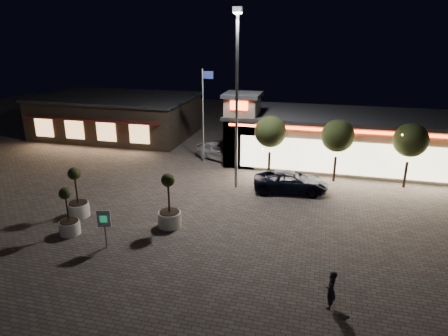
% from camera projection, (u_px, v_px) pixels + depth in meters
% --- Properties ---
extents(ground, '(90.00, 90.00, 0.00)m').
position_uv_depth(ground, '(170.00, 234.00, 22.62)').
color(ground, '#695D55').
rests_on(ground, ground).
extents(retail_building, '(20.40, 8.40, 6.10)m').
position_uv_depth(retail_building, '(342.00, 138.00, 34.15)').
color(retail_building, gray).
rests_on(retail_building, ground).
extents(restaurant_building, '(16.40, 11.00, 4.30)m').
position_uv_depth(restaurant_building, '(117.00, 115.00, 43.49)').
color(restaurant_building, '#382D23').
rests_on(restaurant_building, ground).
extents(floodlight_pole, '(0.60, 0.40, 12.38)m').
position_uv_depth(floodlight_pole, '(237.00, 91.00, 27.18)').
color(floodlight_pole, gray).
rests_on(floodlight_pole, ground).
extents(flagpole, '(0.95, 0.10, 8.00)m').
position_uv_depth(flagpole, '(204.00, 108.00, 33.42)').
color(flagpole, white).
rests_on(flagpole, ground).
extents(string_tree_a, '(2.42, 2.42, 4.79)m').
position_uv_depth(string_tree_a, '(270.00, 132.00, 30.59)').
color(string_tree_a, '#332319').
rests_on(string_tree_a, ground).
extents(string_tree_b, '(2.42, 2.42, 4.79)m').
position_uv_depth(string_tree_b, '(338.00, 136.00, 29.42)').
color(string_tree_b, '#332319').
rests_on(string_tree_b, ground).
extents(string_tree_c, '(2.42, 2.42, 4.79)m').
position_uv_depth(string_tree_c, '(411.00, 140.00, 28.25)').
color(string_tree_c, '#332319').
rests_on(string_tree_c, ground).
extents(pickup_truck, '(5.50, 3.02, 1.46)m').
position_uv_depth(pickup_truck, '(291.00, 182.00, 28.41)').
color(pickup_truck, black).
rests_on(pickup_truck, ground).
extents(white_sedan, '(5.03, 3.83, 1.60)m').
position_uv_depth(white_sedan, '(220.00, 151.00, 35.37)').
color(white_sedan, silver).
rests_on(white_sedan, ground).
extents(pedestrian, '(0.49, 0.67, 1.69)m').
position_uv_depth(pedestrian, '(331.00, 290.00, 16.38)').
color(pedestrian, black).
rests_on(pedestrian, ground).
extents(dog, '(0.44, 0.29, 0.24)m').
position_uv_depth(dog, '(344.00, 317.00, 15.75)').
color(dog, '#59514C').
rests_on(dog, ground).
extents(planter_left, '(1.29, 1.29, 3.18)m').
position_uv_depth(planter_left, '(78.00, 201.00, 24.52)').
color(planter_left, white).
rests_on(planter_left, ground).
extents(planter_mid, '(1.15, 1.15, 2.82)m').
position_uv_depth(planter_mid, '(69.00, 220.00, 22.38)').
color(planter_mid, white).
rests_on(planter_mid, ground).
extents(planter_right, '(1.34, 1.34, 3.30)m').
position_uv_depth(planter_right, '(169.00, 210.00, 23.21)').
color(planter_right, white).
rests_on(planter_right, ground).
extents(valet_sign, '(0.69, 0.24, 2.12)m').
position_uv_depth(valet_sign, '(104.00, 222.00, 20.80)').
color(valet_sign, gray).
rests_on(valet_sign, ground).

